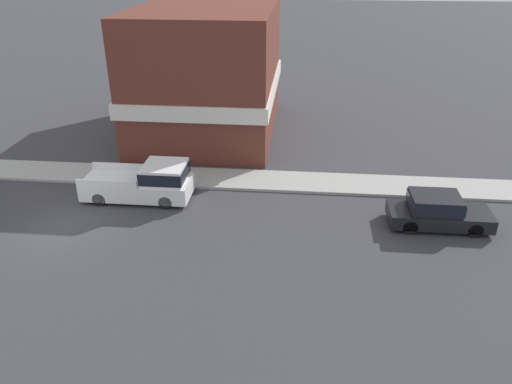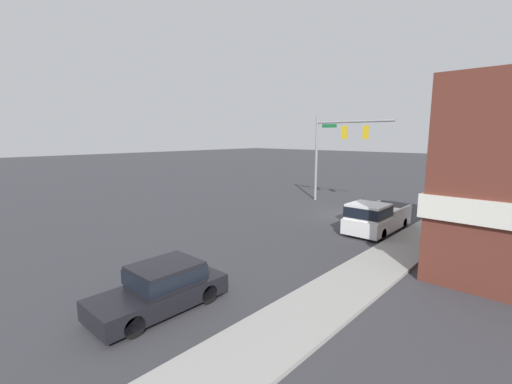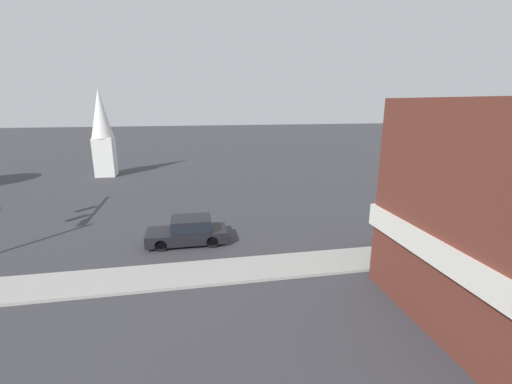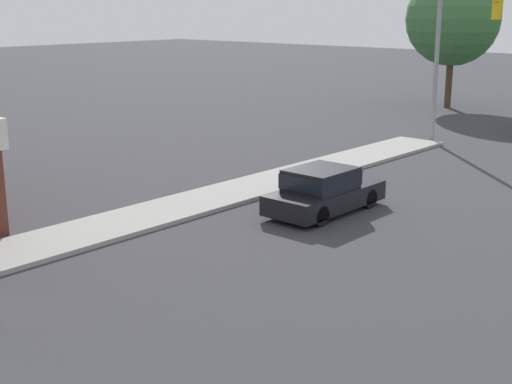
{
  "view_description": "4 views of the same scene",
  "coord_description": "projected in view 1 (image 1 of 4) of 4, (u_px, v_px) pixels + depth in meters",
  "views": [
    {
      "loc": [
        18.23,
        10.43,
        11.45
      ],
      "look_at": [
        1.23,
        8.76,
        2.86
      ],
      "focal_mm": 35.0,
      "sensor_mm": 36.0,
      "label": 1
    },
    {
      "loc": [
        -11.34,
        22.32,
        5.69
      ],
      "look_at": [
        0.19,
        9.67,
        2.89
      ],
      "focal_mm": 24.0,
      "sensor_mm": 36.0,
      "label": 2
    },
    {
      "loc": [
        -20.4,
        16.17,
        7.81
      ],
      "look_at": [
        -1.29,
        12.56,
        2.68
      ],
      "focal_mm": 24.0,
      "sensor_mm": 36.0,
      "label": 3
    },
    {
      "loc": [
        11.47,
        -1.76,
        6.6
      ],
      "look_at": [
        0.87,
        10.16,
        2.43
      ],
      "focal_mm": 50.0,
      "sensor_mm": 36.0,
      "label": 4
    }
  ],
  "objects": [
    {
      "name": "ground_plane",
      "position": [
        64.0,
        228.0,
        22.27
      ],
      "size": [
        200.0,
        200.0,
        0.0
      ],
      "primitive_type": "plane",
      "color": "#38383D"
    },
    {
      "name": "sidewalk_curb",
      "position": [
        109.0,
        174.0,
        27.3
      ],
      "size": [
        2.4,
        60.0,
        0.14
      ],
      "color": "#9E9E99",
      "rests_on": "ground"
    },
    {
      "name": "car_lead",
      "position": [
        437.0,
        210.0,
        22.13
      ],
      "size": [
        1.87,
        4.44,
        1.52
      ],
      "color": "black",
      "rests_on": "ground"
    },
    {
      "name": "pickup_truck_parked",
      "position": [
        147.0,
        182.0,
        24.47
      ],
      "size": [
        2.14,
        5.27,
        1.87
      ],
      "color": "black",
      "rests_on": "ground"
    },
    {
      "name": "corner_brick_building",
      "position": [
        208.0,
        73.0,
        32.19
      ],
      "size": [
        12.58,
        8.75,
        7.96
      ],
      "color": "brown",
      "rests_on": "ground"
    }
  ]
}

